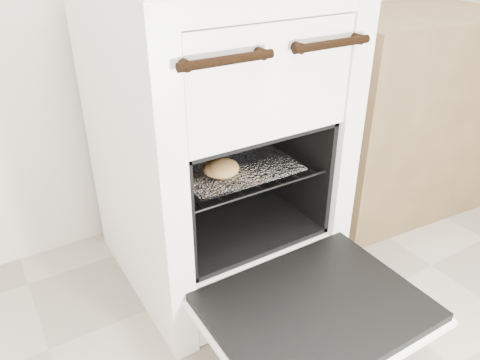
{
  "coord_description": "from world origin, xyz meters",
  "views": [
    {
      "loc": [
        -0.69,
        -0.12,
        1.14
      ],
      "look_at": [
        -0.02,
        0.97,
        0.44
      ],
      "focal_mm": 35.0,
      "sensor_mm": 36.0,
      "label": 1
    }
  ],
  "objects": [
    {
      "name": "baked_rolls",
      "position": [
        -0.1,
        1.01,
        0.5
      ],
      "size": [
        0.17,
        0.28,
        0.05
      ],
      "color": "tan",
      "rests_on": "foil_sheet"
    },
    {
      "name": "counter",
      "position": [
        0.92,
        1.16,
        0.42
      ],
      "size": [
        0.88,
        0.62,
        0.84
      ],
      "primitive_type": "cube",
      "rotation": [
        0.0,
        0.0,
        -0.08
      ],
      "color": "brown",
      "rests_on": "ground"
    },
    {
      "name": "oven_door",
      "position": [
        -0.02,
        0.58,
        0.22
      ],
      "size": [
        0.59,
        0.46,
        0.04
      ],
      "color": "black",
      "rests_on": "stove"
    },
    {
      "name": "stove",
      "position": [
        -0.02,
        1.13,
        0.49
      ],
      "size": [
        0.66,
        0.73,
        1.01
      ],
      "color": "white",
      "rests_on": "ground"
    },
    {
      "name": "oven_rack",
      "position": [
        -0.02,
        1.06,
        0.47
      ],
      "size": [
        0.48,
        0.46,
        0.01
      ],
      "color": "black",
      "rests_on": "stove"
    },
    {
      "name": "foil_sheet",
      "position": [
        -0.02,
        1.04,
        0.47
      ],
      "size": [
        0.37,
        0.33,
        0.01
      ],
      "primitive_type": "cube",
      "color": "white",
      "rests_on": "oven_rack"
    }
  ]
}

